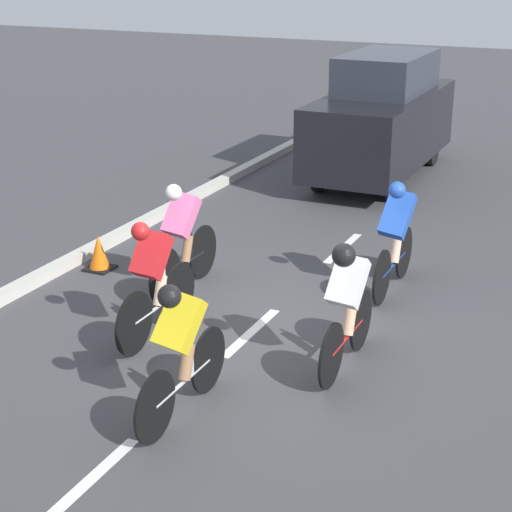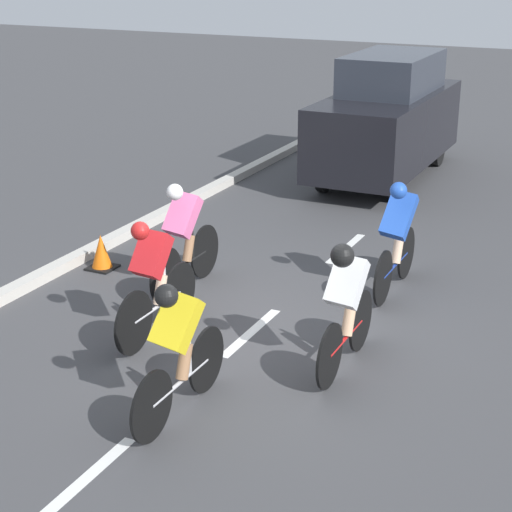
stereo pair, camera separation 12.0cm
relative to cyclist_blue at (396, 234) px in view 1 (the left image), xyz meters
name	(u,v)px [view 1 (the left image)]	position (x,y,z in m)	size (l,w,h in m)	color
ground_plane	(253,330)	(1.13, 1.80, -0.79)	(60.00, 60.00, 0.00)	#424244
lane_stripe_near	(88,481)	(1.13, 5.07, -0.79)	(0.12, 1.40, 0.01)	white
lane_stripe_mid	(251,332)	(1.13, 1.87, -0.79)	(0.12, 1.40, 0.01)	white
lane_stripe_far	(343,248)	(1.13, -1.33, -0.79)	(0.12, 1.40, 0.01)	white
curb	(28,283)	(4.33, 1.87, -0.72)	(0.20, 26.65, 0.14)	beige
cyclist_blue	(396,234)	(0.00, 0.00, 0.00)	(0.40, 1.71, 1.53)	black
cyclist_yellow	(180,346)	(0.92, 3.85, -0.03)	(0.40, 1.69, 1.46)	black
cyclist_red	(154,278)	(2.04, 2.47, -0.05)	(0.35, 1.68, 1.46)	black
cyclist_white	(347,301)	(-0.15, 2.29, 0.00)	(0.36, 1.63, 1.49)	black
cyclist_pink	(182,235)	(2.44, 1.11, -0.03)	(0.38, 1.71, 1.50)	black
support_car	(382,118)	(1.86, -5.50, 0.36)	(1.70, 4.51, 2.32)	black
traffic_cone	(99,253)	(3.88, 0.90, -0.56)	(0.36, 0.36, 0.49)	black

